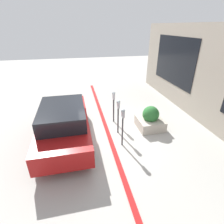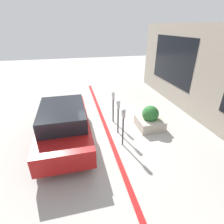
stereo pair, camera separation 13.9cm
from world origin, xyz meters
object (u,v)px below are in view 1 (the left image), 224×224
(parking_meter_middle, at_px, (114,102))
(parked_car_front, at_px, (64,122))
(parking_meter_second, at_px, (118,110))
(parking_meter_nearest, at_px, (123,120))
(planter_box, at_px, (150,120))

(parking_meter_middle, xyz_separation_m, parked_car_front, (-1.05, 2.23, -0.24))
(parking_meter_second, relative_size, parked_car_front, 0.34)
(parking_meter_nearest, relative_size, parked_car_front, 0.34)
(parking_meter_second, bearing_deg, parking_meter_middle, -1.45)
(parking_meter_second, bearing_deg, parking_meter_nearest, 176.96)
(parking_meter_nearest, distance_m, parked_car_front, 2.34)
(parking_meter_second, bearing_deg, planter_box, -86.73)
(parking_meter_middle, bearing_deg, parked_car_front, 115.09)
(parked_car_front, bearing_deg, parking_meter_middle, -65.30)
(parking_meter_middle, relative_size, parked_car_front, 0.34)
(parking_meter_nearest, height_order, parking_meter_second, parking_meter_nearest)
(planter_box, relative_size, parked_car_front, 0.25)
(parking_meter_second, distance_m, planter_box, 1.65)
(planter_box, bearing_deg, parked_car_front, 92.19)
(parking_meter_nearest, xyz_separation_m, parking_meter_second, (0.89, -0.05, -0.04))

